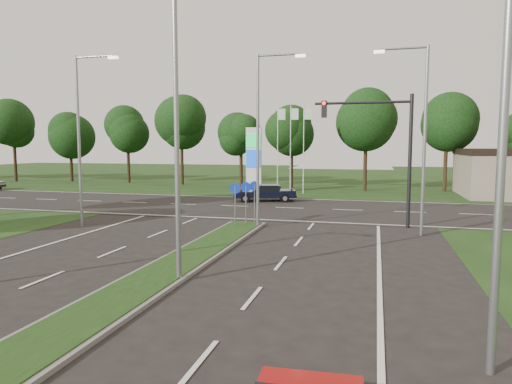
# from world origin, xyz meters

# --- Properties ---
(ground) EXTENTS (160.00, 160.00, 0.00)m
(ground) POSITION_xyz_m (0.00, 0.00, 0.00)
(ground) COLOR black
(ground) RESTS_ON ground
(verge_far) EXTENTS (160.00, 50.00, 0.02)m
(verge_far) POSITION_xyz_m (0.00, 55.00, 0.00)
(verge_far) COLOR black
(verge_far) RESTS_ON ground
(cross_road) EXTENTS (160.00, 12.00, 0.02)m
(cross_road) POSITION_xyz_m (0.00, 24.00, 0.00)
(cross_road) COLOR black
(cross_road) RESTS_ON ground
(median_kerb) EXTENTS (2.00, 26.00, 0.12)m
(median_kerb) POSITION_xyz_m (0.00, 4.00, 0.06)
(median_kerb) COLOR slate
(median_kerb) RESTS_ON ground
(streetlight_median_near) EXTENTS (2.53, 0.22, 9.00)m
(streetlight_median_near) POSITION_xyz_m (1.00, 6.00, 5.08)
(streetlight_median_near) COLOR gray
(streetlight_median_near) RESTS_ON ground
(streetlight_median_far) EXTENTS (2.53, 0.22, 9.00)m
(streetlight_median_far) POSITION_xyz_m (1.00, 16.00, 5.08)
(streetlight_median_far) COLOR gray
(streetlight_median_far) RESTS_ON ground
(streetlight_left_far) EXTENTS (2.53, 0.22, 9.00)m
(streetlight_left_far) POSITION_xyz_m (-8.30, 14.00, 5.08)
(streetlight_left_far) COLOR gray
(streetlight_left_far) RESTS_ON ground
(streetlight_right_far) EXTENTS (2.53, 0.22, 9.00)m
(streetlight_right_far) POSITION_xyz_m (8.80, 16.00, 5.08)
(streetlight_right_far) COLOR gray
(streetlight_right_far) RESTS_ON ground
(streetlight_right_near) EXTENTS (2.53, 0.22, 9.00)m
(streetlight_right_near) POSITION_xyz_m (8.80, 2.00, 5.08)
(streetlight_right_near) COLOR gray
(streetlight_right_near) RESTS_ON ground
(traffic_signal) EXTENTS (5.10, 0.42, 7.00)m
(traffic_signal) POSITION_xyz_m (7.19, 18.00, 4.65)
(traffic_signal) COLOR black
(traffic_signal) RESTS_ON ground
(median_signs) EXTENTS (1.16, 1.76, 2.38)m
(median_signs) POSITION_xyz_m (0.00, 16.40, 1.71)
(median_signs) COLOR gray
(median_signs) RESTS_ON ground
(gas_pylon) EXTENTS (5.80, 1.26, 8.00)m
(gas_pylon) POSITION_xyz_m (-3.79, 33.05, 3.20)
(gas_pylon) COLOR silver
(gas_pylon) RESTS_ON ground
(treeline_far) EXTENTS (6.00, 6.00, 9.90)m
(treeline_far) POSITION_xyz_m (0.10, 39.93, 6.83)
(treeline_far) COLOR black
(treeline_far) RESTS_ON ground
(navy_sedan) EXTENTS (5.12, 3.25, 1.31)m
(navy_sedan) POSITION_xyz_m (-1.60, 27.39, 0.70)
(navy_sedan) COLOR black
(navy_sedan) RESTS_ON ground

